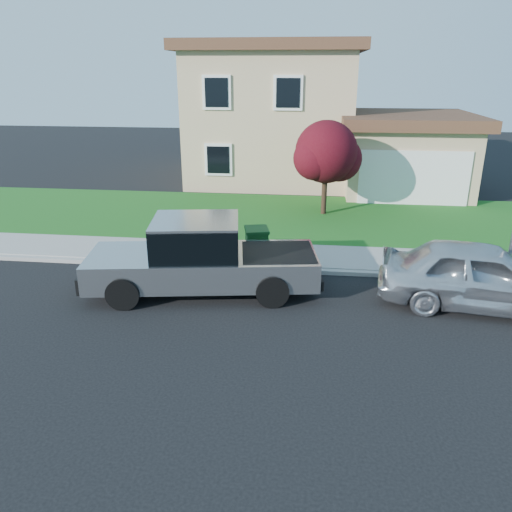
{
  "coord_description": "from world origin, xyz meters",
  "views": [
    {
      "loc": [
        2.32,
        -10.65,
        5.59
      ],
      "look_at": [
        0.94,
        0.94,
        1.2
      ],
      "focal_mm": 35.0,
      "sensor_mm": 36.0,
      "label": 1
    }
  ],
  "objects": [
    {
      "name": "sidewalk",
      "position": [
        1.0,
        4.0,
        0.07
      ],
      "size": [
        40.0,
        2.0,
        0.15
      ],
      "primitive_type": "cube",
      "color": "gray",
      "rests_on": "ground"
    },
    {
      "name": "house",
      "position": [
        1.31,
        16.38,
        3.17
      ],
      "size": [
        14.0,
        11.3,
        6.85
      ],
      "color": "tan",
      "rests_on": "ground"
    },
    {
      "name": "woman",
      "position": [
        -1.82,
        2.63,
        0.79
      ],
      "size": [
        0.66,
        0.56,
        1.67
      ],
      "rotation": [
        0.0,
        0.0,
        3.58
      ],
      "color": "tan",
      "rests_on": "ground"
    },
    {
      "name": "ground",
      "position": [
        0.0,
        0.0,
        0.0
      ],
      "size": [
        80.0,
        80.0,
        0.0
      ],
      "primitive_type": "plane",
      "color": "black",
      "rests_on": "ground"
    },
    {
      "name": "sedan",
      "position": [
        6.5,
        1.19,
        0.84
      ],
      "size": [
        5.15,
        2.66,
        1.67
      ],
      "primitive_type": "imported",
      "rotation": [
        0.0,
        0.0,
        1.43
      ],
      "color": "silver",
      "rests_on": "ground"
    },
    {
      "name": "pickup_truck",
      "position": [
        -0.53,
        1.28,
        0.93
      ],
      "size": [
        6.33,
        2.96,
        2.0
      ],
      "rotation": [
        0.0,
        0.0,
        0.15
      ],
      "color": "black",
      "rests_on": "ground"
    },
    {
      "name": "trash_bin",
      "position": [
        0.7,
        3.1,
        0.7
      ],
      "size": [
        0.82,
        0.9,
        1.1
      ],
      "rotation": [
        0.0,
        0.0,
        0.22
      ],
      "color": "#103C14",
      "rests_on": "sidewalk"
    },
    {
      "name": "ornamental_tree",
      "position": [
        2.77,
        9.06,
        2.45
      ],
      "size": [
        2.68,
        2.42,
        3.68
      ],
      "color": "black",
      "rests_on": "lawn"
    },
    {
      "name": "curb",
      "position": [
        1.0,
        2.9,
        0.06
      ],
      "size": [
        40.0,
        0.2,
        0.12
      ],
      "primitive_type": "cube",
      "color": "gray",
      "rests_on": "ground"
    },
    {
      "name": "lawn",
      "position": [
        1.0,
        8.5,
        0.05
      ],
      "size": [
        40.0,
        7.0,
        0.1
      ],
      "primitive_type": "cube",
      "color": "#185117",
      "rests_on": "ground"
    }
  ]
}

